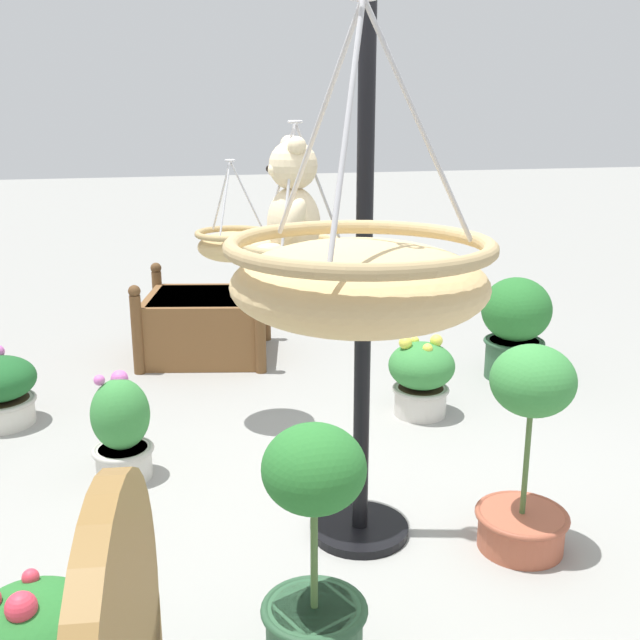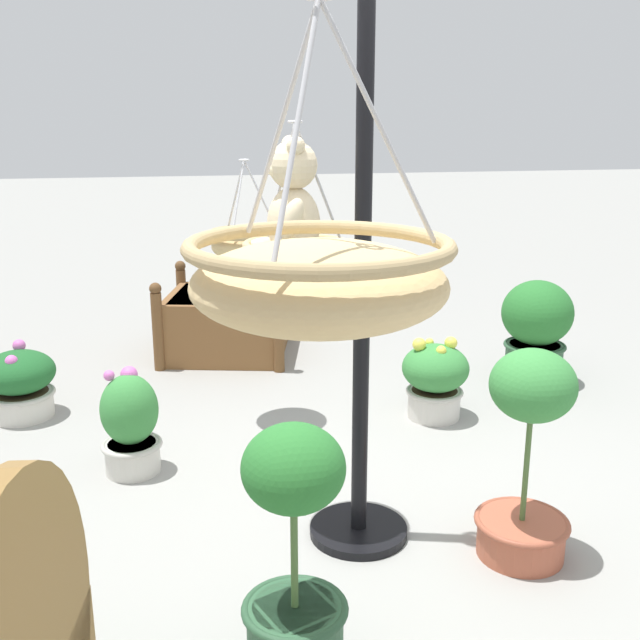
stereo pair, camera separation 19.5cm
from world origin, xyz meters
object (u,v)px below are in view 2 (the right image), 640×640
Objects in this scene: potted_plant_fern_front at (130,424)px; potted_plant_trailing_ivy at (294,564)px; hanging_basket_with_teddy at (296,262)px; potted_plant_flowering_red at (527,454)px; hanging_basket_right_low at (246,243)px; potted_plant_bushy_green at (536,328)px; display_pole_central at (361,384)px; potted_plant_conical_shrub at (435,378)px; wooden_planter_box at (227,321)px; potted_plant_broad_leaf at (20,383)px; teddy_bear at (290,209)px; hanging_basket_left_high at (319,278)px.

potted_plant_trailing_ivy is at bearing -159.99° from potted_plant_fern_front.
potted_plant_fern_front is 0.62× the size of potted_plant_trailing_ivy.
hanging_basket_with_teddy is 1.26m from potted_plant_flowering_red.
potted_plant_bushy_green is (0.31, -2.03, -0.72)m from hanging_basket_right_low.
hanging_basket_right_low is 0.80× the size of potted_plant_bushy_green.
hanging_basket_right_low is at bearing 98.55° from potted_plant_bushy_green.
potted_plant_trailing_ivy reaches higher than potted_plant_fern_front.
hanging_basket_right_low reaches higher than potted_plant_fern_front.
display_pole_central reaches higher than hanging_basket_right_low.
potted_plant_fern_front is at bearing 51.27° from display_pole_central.
hanging_basket_right_low is at bearing 81.33° from potted_plant_conical_shrub.
potted_plant_bushy_green is at bearing -116.93° from wooden_planter_box.
hanging_basket_right_low is 1.60m from wooden_planter_box.
potted_plant_broad_leaf is at bearing 50.00° from potted_plant_flowering_red.
teddy_bear is at bearing 135.52° from potted_plant_conical_shrub.
hanging_basket_left_high is at bearing 161.66° from display_pole_central.
potted_plant_bushy_green reaches higher than potted_plant_broad_leaf.
teddy_bear is at bearing 61.31° from display_pole_central.
potted_plant_bushy_green is (1.71, -1.69, -0.33)m from display_pole_central.
potted_plant_trailing_ivy is (-0.84, 0.42, -0.28)m from display_pole_central.
hanging_basket_left_high is 0.62× the size of wooden_planter_box.
hanging_basket_left_high is at bearing 133.03° from potted_plant_flowering_red.
display_pole_central is 4.54× the size of potted_plant_conical_shrub.
hanging_basket_right_low reaches higher than potted_plant_flowering_red.
hanging_basket_with_teddy is 1.79m from potted_plant_conical_shrub.
hanging_basket_left_high reaches higher than potted_plant_flowering_red.
display_pole_central is 0.75m from potted_plant_flowering_red.
potted_plant_trailing_ivy is at bearing -0.57° from hanging_basket_left_high.
hanging_basket_left_high is 4.23m from wooden_planter_box.
potted_plant_bushy_green is 1.55× the size of potted_plant_broad_leaf.
hanging_basket_right_low is at bearing 13.88° from display_pole_central.
teddy_bear reaches higher than wooden_planter_box.
hanging_basket_left_high is 0.97× the size of potted_plant_bushy_green.
wooden_planter_box is 1.93m from potted_plant_conical_shrub.
potted_plant_flowering_red is at bearing -115.94° from hanging_basket_with_teddy.
hanging_basket_with_teddy is at bearing -130.92° from potted_plant_fern_front.
hanging_basket_right_low is 0.51× the size of wooden_planter_box.
wooden_planter_box is 1.71m from potted_plant_broad_leaf.
wooden_planter_box is (2.61, 0.14, -0.97)m from hanging_basket_with_teddy.
potted_plant_flowering_red reaches higher than potted_plant_conical_shrub.
potted_plant_bushy_green is at bearing -62.06° from potted_plant_conical_shrub.
potted_plant_broad_leaf is at bearing 45.41° from display_pole_central.
potted_plant_trailing_ivy reaches higher than wooden_planter_box.
wooden_planter_box is (1.36, 0.04, -0.85)m from hanging_basket_right_low.
hanging_basket_right_low is at bearing -1.96° from potted_plant_trailing_ivy.
potted_plant_flowering_red is at bearing -123.56° from potted_plant_fern_front.
potted_plant_fern_front is at bearing 161.64° from wooden_planter_box.
potted_plant_trailing_ivy is (-2.07, 1.21, 0.19)m from potted_plant_conical_shrub.
potted_plant_trailing_ivy is (-0.99, 0.15, -1.01)m from teddy_bear.
potted_plant_trailing_ivy is (-2.24, 0.08, -0.66)m from hanging_basket_right_low.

